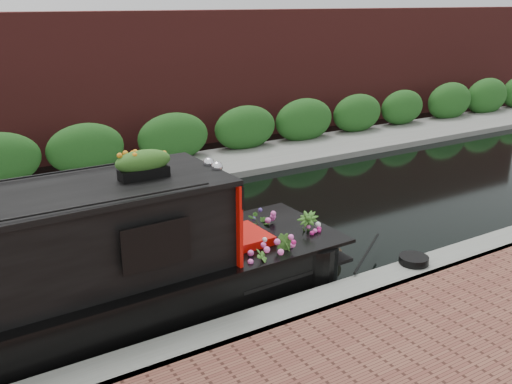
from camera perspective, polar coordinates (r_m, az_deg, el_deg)
ground at (r=10.62m, az=-8.19°, el=-5.38°), size 80.00×80.00×0.00m
near_bank_coping at (r=8.04m, az=1.66°, el=-13.65°), size 40.00×0.60×0.50m
far_bank_path at (r=14.34m, az=-15.00°, el=0.60°), size 40.00×2.40×0.34m
far_hedge at (r=15.17m, az=-16.02°, el=1.50°), size 40.00×1.10×2.80m
far_brick_wall at (r=17.13m, az=-18.00°, el=3.24°), size 40.00×1.00×8.00m
rope_fender at (r=10.01m, az=7.21°, el=-5.93°), size 0.30×0.39×0.30m
coiled_mooring_rope at (r=9.61m, az=15.50°, el=-6.56°), size 0.48×0.48×0.12m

